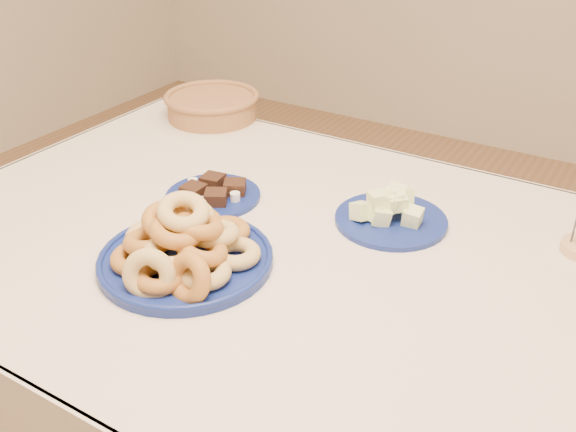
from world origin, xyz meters
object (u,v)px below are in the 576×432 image
(melon_plate, at_px, (391,212))
(wicker_basket, at_px, (212,105))
(donut_platter, at_px, (184,248))
(brownie_plate, at_px, (213,194))
(dining_table, at_px, (300,290))

(melon_plate, bearing_deg, wicker_basket, 156.93)
(wicker_basket, bearing_deg, donut_platter, -56.49)
(wicker_basket, bearing_deg, brownie_plate, -52.49)
(brownie_plate, bearing_deg, melon_plate, 15.61)
(donut_platter, relative_size, melon_plate, 1.51)
(donut_platter, height_order, brownie_plate, donut_platter)
(donut_platter, height_order, wicker_basket, donut_platter)
(donut_platter, distance_m, wicker_basket, 0.80)
(donut_platter, relative_size, wicker_basket, 1.40)
(dining_table, bearing_deg, donut_platter, -132.50)
(brownie_plate, distance_m, wicker_basket, 0.53)
(donut_platter, xyz_separation_m, brownie_plate, (-0.12, 0.25, -0.03))
(brownie_plate, bearing_deg, wicker_basket, 127.51)
(donut_platter, xyz_separation_m, wicker_basket, (-0.44, 0.67, -0.00))
(donut_platter, bearing_deg, melon_plate, 53.16)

